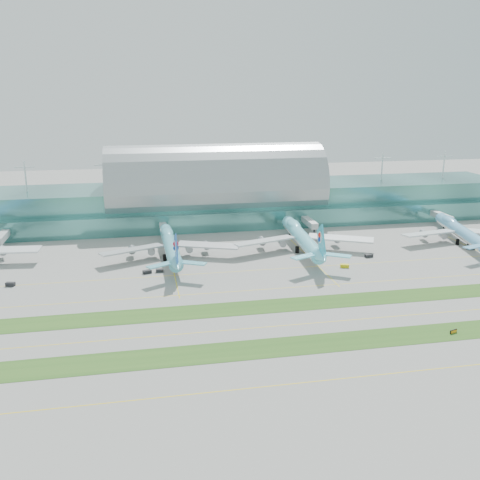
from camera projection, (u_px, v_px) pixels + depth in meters
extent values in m
plane|color=gray|center=(270.00, 309.00, 182.23)|extent=(700.00, 700.00, 0.00)
cube|color=#3D7A75|center=(215.00, 203.00, 302.32)|extent=(340.00, 42.00, 20.00)
cube|color=#3D7A75|center=(222.00, 221.00, 281.01)|extent=(340.00, 8.00, 10.00)
ellipsoid|color=#9EA5A8|center=(215.00, 185.00, 299.59)|extent=(340.00, 46.20, 16.17)
cylinder|color=white|center=(215.00, 171.00, 297.40)|extent=(0.80, 0.80, 16.00)
cube|color=#B2B7B7|center=(3.00, 236.00, 251.27)|extent=(3.50, 22.00, 3.00)
cube|color=#B2B7B7|center=(164.00, 228.00, 264.86)|extent=(3.50, 22.00, 3.00)
cylinder|color=black|center=(165.00, 241.00, 256.37)|extent=(1.00, 1.00, 4.00)
cube|color=#B2B7B7|center=(308.00, 222.00, 278.45)|extent=(3.50, 22.00, 3.00)
cylinder|color=black|center=(314.00, 233.00, 269.96)|extent=(1.00, 1.00, 4.00)
cube|color=#B2B7B7|center=(440.00, 215.00, 292.05)|extent=(3.50, 22.00, 3.00)
cylinder|color=black|center=(449.00, 226.00, 283.56)|extent=(1.00, 1.00, 4.00)
cube|color=#2D591E|center=(294.00, 346.00, 155.77)|extent=(420.00, 12.00, 0.08)
cube|color=#2D591E|center=(269.00, 306.00, 184.11)|extent=(420.00, 12.00, 0.08)
cube|color=yellow|center=(316.00, 381.00, 136.88)|extent=(420.00, 0.35, 0.01)
cube|color=yellow|center=(281.00, 326.00, 169.00)|extent=(420.00, 0.35, 0.01)
cube|color=yellow|center=(259.00, 290.00, 199.23)|extent=(420.00, 0.35, 0.01)
cube|color=yellow|center=(247.00, 271.00, 220.02)|extent=(420.00, 0.35, 0.01)
cube|color=white|center=(3.00, 250.00, 228.09)|extent=(31.35, 10.62, 1.25)
cylinder|color=#5CB9CC|center=(170.00, 245.00, 235.52)|extent=(6.74, 57.53, 5.74)
ellipsoid|color=#5CB9CC|center=(167.00, 233.00, 250.23)|extent=(5.76, 17.55, 4.09)
cone|color=#5CB9CC|center=(165.00, 228.00, 264.65)|extent=(5.82, 4.73, 5.74)
cone|color=#5CB9CC|center=(177.00, 266.00, 204.69)|extent=(5.60, 8.43, 5.46)
cube|color=#B9BCC0|center=(132.00, 250.00, 230.58)|extent=(28.31, 17.28, 1.13)
cylinder|color=gray|center=(142.00, 250.00, 236.65)|extent=(3.24, 5.15, 3.15)
cube|color=#B9BCC0|center=(208.00, 245.00, 237.17)|extent=(28.45, 16.48, 1.13)
cylinder|color=gray|center=(198.00, 247.00, 241.59)|extent=(3.24, 5.15, 3.15)
cube|color=blue|center=(176.00, 250.00, 204.84)|extent=(0.77, 12.19, 13.36)
cylinder|color=white|center=(176.00, 246.00, 205.33)|extent=(0.91, 4.46, 4.45)
cylinder|color=black|center=(167.00, 241.00, 257.24)|extent=(1.67, 1.67, 2.78)
cylinder|color=black|center=(165.00, 258.00, 232.65)|extent=(1.67, 1.67, 2.78)
cylinder|color=black|center=(178.00, 257.00, 233.75)|extent=(1.67, 1.67, 2.78)
cylinder|color=#6DDCF1|center=(302.00, 238.00, 246.58)|extent=(10.38, 61.84, 6.16)
ellipsoid|color=#6DDCF1|center=(294.00, 225.00, 262.57)|extent=(7.12, 19.07, 4.39)
cone|color=#6DDCF1|center=(287.00, 221.00, 278.24)|extent=(6.48, 5.38, 6.16)
cone|color=#6DDCF1|center=(322.00, 258.00, 213.06)|extent=(6.45, 9.32, 5.85)
cube|color=silver|center=(264.00, 241.00, 242.72)|extent=(30.64, 16.34, 1.21)
cylinder|color=gray|center=(272.00, 242.00, 248.93)|extent=(3.74, 5.68, 3.38)
cube|color=silver|center=(341.00, 238.00, 246.86)|extent=(30.05, 19.76, 1.21)
cylinder|color=gray|center=(328.00, 240.00, 252.03)|extent=(3.74, 5.68, 3.38)
cube|color=#30B6D8|center=(321.00, 241.00, 213.25)|extent=(1.49, 13.06, 14.31)
cylinder|color=white|center=(321.00, 237.00, 213.79)|extent=(1.22, 4.82, 4.77)
cylinder|color=black|center=(291.00, 234.00, 270.16)|extent=(1.79, 1.79, 2.98)
cylinder|color=black|center=(297.00, 250.00, 243.69)|extent=(1.79, 1.79, 2.98)
cylinder|color=black|center=(310.00, 249.00, 244.37)|extent=(1.79, 1.79, 2.98)
cylinder|color=#68B5E6|center=(461.00, 231.00, 258.80)|extent=(16.64, 56.69, 5.67)
ellipsoid|color=#68B5E6|center=(450.00, 221.00, 273.64)|extent=(8.65, 17.95, 4.04)
cone|color=#68B5E6|center=(439.00, 217.00, 288.17)|extent=(6.45, 5.59, 5.67)
cube|color=white|center=(428.00, 233.00, 257.25)|extent=(28.22, 11.87, 1.12)
cylinder|color=#9C9EA5|center=(433.00, 234.00, 262.50)|extent=(4.03, 5.54, 3.11)
cylinder|color=black|center=(444.00, 229.00, 280.66)|extent=(1.65, 1.65, 2.74)
cylinder|color=black|center=(458.00, 242.00, 256.45)|extent=(1.65, 1.65, 2.74)
cylinder|color=black|center=(469.00, 242.00, 256.41)|extent=(1.65, 1.65, 2.74)
cube|color=black|center=(10.00, 284.00, 202.76)|extent=(3.68, 2.47, 1.47)
cube|color=black|center=(147.00, 272.00, 216.79)|extent=(3.84, 2.88, 1.33)
cube|color=black|center=(160.00, 271.00, 218.22)|extent=(3.23, 1.89, 1.34)
cube|color=#CAB80B|center=(345.00, 266.00, 223.91)|extent=(4.03, 3.00, 1.42)
cube|color=black|center=(369.00, 256.00, 237.45)|extent=(3.57, 2.25, 1.39)
cube|color=black|center=(471.00, 248.00, 248.64)|extent=(3.88, 2.40, 1.50)
cube|color=black|center=(453.00, 331.00, 163.67)|extent=(2.78, 1.13, 1.20)
cube|color=orange|center=(454.00, 332.00, 163.51)|extent=(2.30, 0.78, 0.87)
cylinder|color=black|center=(451.00, 333.00, 163.31)|extent=(0.13, 0.13, 0.54)
cylinder|color=black|center=(455.00, 332.00, 164.22)|extent=(0.13, 0.13, 0.54)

